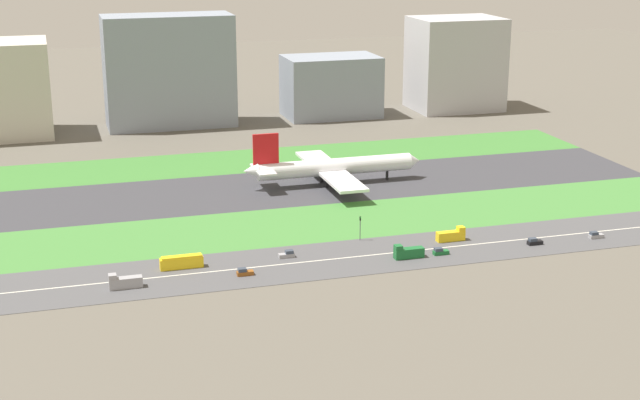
{
  "coord_description": "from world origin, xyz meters",
  "views": [
    {
      "loc": [
        -68.87,
        -305.57,
        90.64
      ],
      "look_at": [
        10.94,
        -36.5,
        6.0
      ],
      "focal_mm": 52.75,
      "sensor_mm": 36.0,
      "label": 1
    }
  ],
  "objects_px": {
    "car_5": "(440,252)",
    "office_tower": "(331,86)",
    "airliner": "(331,167)",
    "fuel_tank_west": "(189,90)",
    "car_1": "(287,254)",
    "cargo_warehouse": "(455,64)",
    "hangar_building": "(169,71)",
    "bus_0": "(182,262)",
    "truck_0": "(451,235)",
    "car_2": "(244,272)",
    "car_3": "(596,235)",
    "traffic_light": "(360,226)",
    "truck_2": "(125,282)",
    "truck_1": "(408,253)",
    "car_0": "(534,242)"
  },
  "relations": [
    {
      "from": "car_3",
      "to": "fuel_tank_west",
      "type": "xyz_separation_m",
      "value": [
        -82.82,
        237.0,
        6.9
      ]
    },
    {
      "from": "truck_0",
      "to": "car_0",
      "type": "distance_m",
      "value": 23.79
    },
    {
      "from": "car_5",
      "to": "fuel_tank_west",
      "type": "height_order",
      "value": "fuel_tank_west"
    },
    {
      "from": "car_3",
      "to": "truck_0",
      "type": "relative_size",
      "value": 0.52
    },
    {
      "from": "office_tower",
      "to": "cargo_warehouse",
      "type": "relative_size",
      "value": 0.98
    },
    {
      "from": "car_5",
      "to": "office_tower",
      "type": "distance_m",
      "value": 194.38
    },
    {
      "from": "car_3",
      "to": "car_5",
      "type": "height_order",
      "value": "same"
    },
    {
      "from": "traffic_light",
      "to": "truck_2",
      "type": "bearing_deg",
      "value": -165.48
    },
    {
      "from": "hangar_building",
      "to": "car_3",
      "type": "bearing_deg",
      "value": -62.96
    },
    {
      "from": "airliner",
      "to": "traffic_light",
      "type": "relative_size",
      "value": 9.03
    },
    {
      "from": "truck_0",
      "to": "fuel_tank_west",
      "type": "height_order",
      "value": "fuel_tank_west"
    },
    {
      "from": "bus_0",
      "to": "cargo_warehouse",
      "type": "distance_m",
      "value": 244.29
    },
    {
      "from": "hangar_building",
      "to": "office_tower",
      "type": "bearing_deg",
      "value": 0.0
    },
    {
      "from": "truck_0",
      "to": "car_1",
      "type": "relative_size",
      "value": 1.91
    },
    {
      "from": "cargo_warehouse",
      "to": "airliner",
      "type": "bearing_deg",
      "value": -130.9
    },
    {
      "from": "car_1",
      "to": "cargo_warehouse",
      "type": "height_order",
      "value": "cargo_warehouse"
    },
    {
      "from": "car_0",
      "to": "fuel_tank_west",
      "type": "xyz_separation_m",
      "value": [
        -62.7,
        237.0,
        6.9
      ]
    },
    {
      "from": "truck_2",
      "to": "cargo_warehouse",
      "type": "bearing_deg",
      "value": -132.78
    },
    {
      "from": "car_3",
      "to": "fuel_tank_west",
      "type": "distance_m",
      "value": 251.15
    },
    {
      "from": "car_1",
      "to": "car_5",
      "type": "bearing_deg",
      "value": -13.5
    },
    {
      "from": "truck_2",
      "to": "car_5",
      "type": "relative_size",
      "value": 1.91
    },
    {
      "from": "bus_0",
      "to": "car_2",
      "type": "bearing_deg",
      "value": -33.6
    },
    {
      "from": "truck_0",
      "to": "fuel_tank_west",
      "type": "xyz_separation_m",
      "value": [
        -41.13,
        227.0,
        6.15
      ]
    },
    {
      "from": "airliner",
      "to": "hangar_building",
      "type": "relative_size",
      "value": 1.15
    },
    {
      "from": "car_5",
      "to": "traffic_light",
      "type": "xyz_separation_m",
      "value": [
        -17.57,
        17.99,
        3.37
      ]
    },
    {
      "from": "truck_2",
      "to": "bus_0",
      "type": "height_order",
      "value": "truck_2"
    },
    {
      "from": "fuel_tank_west",
      "to": "car_0",
      "type": "bearing_deg",
      "value": -75.18
    },
    {
      "from": "cargo_warehouse",
      "to": "car_0",
      "type": "bearing_deg",
      "value": -107.69
    },
    {
      "from": "car_3",
      "to": "fuel_tank_west",
      "type": "bearing_deg",
      "value": -70.74
    },
    {
      "from": "truck_0",
      "to": "cargo_warehouse",
      "type": "distance_m",
      "value": 201.0
    },
    {
      "from": "airliner",
      "to": "fuel_tank_west",
      "type": "distance_m",
      "value": 160.99
    },
    {
      "from": "traffic_light",
      "to": "hangar_building",
      "type": "distance_m",
      "value": 177.92
    },
    {
      "from": "car_2",
      "to": "truck_0",
      "type": "height_order",
      "value": "truck_0"
    },
    {
      "from": "bus_0",
      "to": "truck_0",
      "type": "bearing_deg",
      "value": 0.0
    },
    {
      "from": "bus_0",
      "to": "fuel_tank_west",
      "type": "height_order",
      "value": "fuel_tank_west"
    },
    {
      "from": "traffic_light",
      "to": "car_5",
      "type": "bearing_deg",
      "value": -45.68
    },
    {
      "from": "truck_1",
      "to": "car_2",
      "type": "bearing_deg",
      "value": -0.0
    },
    {
      "from": "car_5",
      "to": "car_1",
      "type": "bearing_deg",
      "value": -13.5
    },
    {
      "from": "car_5",
      "to": "bus_0",
      "type": "xyz_separation_m",
      "value": [
        -71.02,
        10.0,
        0.9
      ]
    },
    {
      "from": "airliner",
      "to": "truck_0",
      "type": "xyz_separation_m",
      "value": [
        15.94,
        -68.0,
        -4.56
      ]
    },
    {
      "from": "truck_2",
      "to": "fuel_tank_west",
      "type": "distance_m",
      "value": 243.1
    },
    {
      "from": "car_2",
      "to": "fuel_tank_west",
      "type": "bearing_deg",
      "value": -95.47
    },
    {
      "from": "truck_1",
      "to": "bus_0",
      "type": "distance_m",
      "value": 62.14
    },
    {
      "from": "car_2",
      "to": "car_5",
      "type": "xyz_separation_m",
      "value": [
        55.97,
        0.0,
        0.0
      ]
    },
    {
      "from": "airliner",
      "to": "car_2",
      "type": "height_order",
      "value": "airliner"
    },
    {
      "from": "car_5",
      "to": "truck_0",
      "type": "height_order",
      "value": "truck_0"
    },
    {
      "from": "car_1",
      "to": "cargo_warehouse",
      "type": "xyz_separation_m",
      "value": [
        132.32,
        182.0,
        21.31
      ]
    },
    {
      "from": "car_0",
      "to": "traffic_light",
      "type": "distance_m",
      "value": 50.44
    },
    {
      "from": "car_1",
      "to": "office_tower",
      "type": "xyz_separation_m",
      "value": [
        68.9,
        182.0,
        13.28
      ]
    },
    {
      "from": "car_1",
      "to": "hangar_building",
      "type": "bearing_deg",
      "value": 92.14
    }
  ]
}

